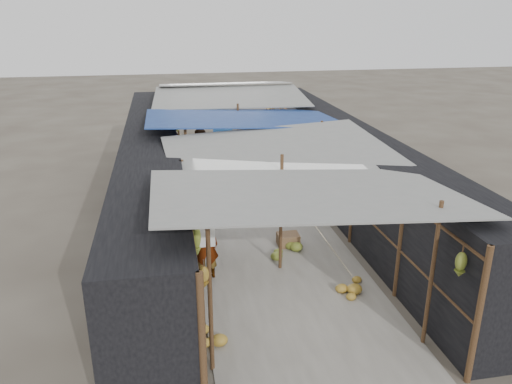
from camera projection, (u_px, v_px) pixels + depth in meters
ground at (322, 355)px, 8.21m from camera, size 80.00×80.00×0.00m
aisle_slab at (252, 209)px, 14.21m from camera, size 3.60×16.00×0.02m
stall_left at (153, 177)px, 13.35m from camera, size 1.40×15.00×2.30m
stall_right at (344, 166)px, 14.29m from camera, size 1.40×15.00×2.30m
crate_near at (264, 208)px, 13.93m from camera, size 0.55×0.47×0.29m
crate_mid at (288, 240)px, 11.99m from camera, size 0.51×0.41×0.31m
crate_back at (242, 196)px, 14.82m from camera, size 0.58×0.52×0.31m
black_basin at (286, 173)px, 17.13m from camera, size 0.66×0.66×0.20m
vendor_elderly at (205, 246)px, 10.35m from camera, size 0.56×0.38×1.49m
shopper_blue at (202, 157)px, 15.98m from camera, size 1.14×1.08×1.85m
vendor_seated at (285, 170)px, 16.19m from camera, size 0.48×0.68×0.96m
market_canopy at (250, 124)px, 13.72m from camera, size 5.62×15.20×2.77m
hanging_bananas at (252, 153)px, 13.82m from camera, size 3.96×13.72×0.88m
floor_bananas at (263, 202)px, 14.31m from camera, size 3.82×10.49×0.35m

